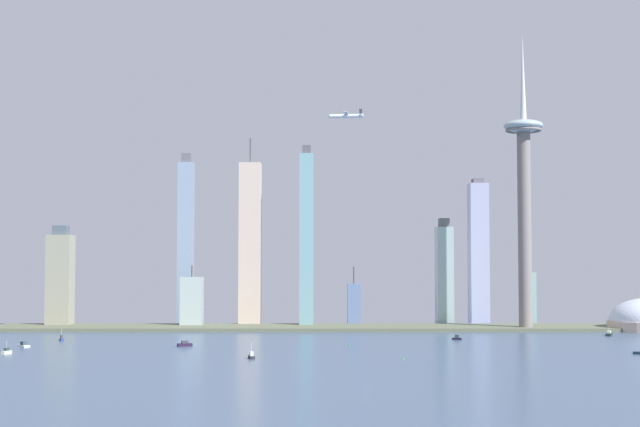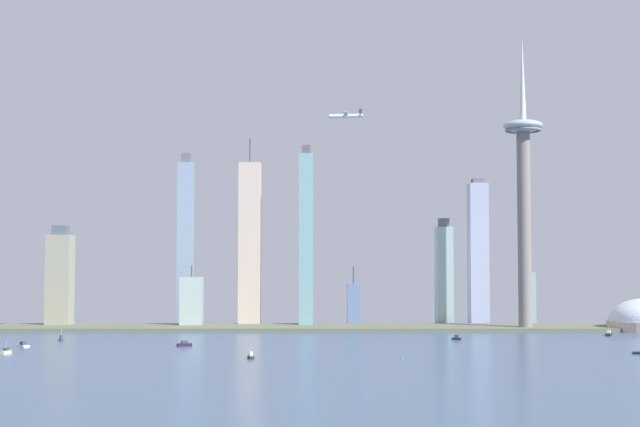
{
  "view_description": "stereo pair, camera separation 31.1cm",
  "coord_description": "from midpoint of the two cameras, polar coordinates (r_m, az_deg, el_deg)",
  "views": [
    {
      "loc": [
        -23.49,
        -467.94,
        61.84
      ],
      "look_at": [
        -20.18,
        432.43,
        111.56
      ],
      "focal_mm": 52.7,
      "sensor_mm": 36.0,
      "label": 1
    },
    {
      "loc": [
        -23.18,
        -467.94,
        61.84
      ],
      "look_at": [
        -20.18,
        432.43,
        111.56
      ],
      "focal_mm": 52.7,
      "sensor_mm": 36.0,
      "label": 2
    }
  ],
  "objects": [
    {
      "name": "skyscraper_6",
      "position": [
        933.42,
        -1.03,
        -1.55
      ],
      "size": [
        13.96,
        14.62,
        181.47
      ],
      "color": "#75A7B1",
      "rests_on": "ground"
    },
    {
      "name": "skyscraper_1",
      "position": [
        957.33,
        -4.47,
        -1.88
      ],
      "size": [
        21.62,
        24.6,
        191.59
      ],
      "color": "beige",
      "rests_on": "ground"
    },
    {
      "name": "ground_plane",
      "position": [
        472.58,
        2.69,
        -10.68
      ],
      "size": [
        6000.0,
        6000.0,
        0.0
      ],
      "primitive_type": "plane",
      "color": "#3E5572"
    },
    {
      "name": "channel_buoy_1",
      "position": [
        729.34,
        1.56,
        -7.92
      ],
      "size": [
        1.13,
        1.13,
        2.5
      ],
      "primitive_type": "cone",
      "color": "green",
      "rests_on": "ground"
    },
    {
      "name": "skyscraper_0",
      "position": [
        995.26,
        9.4,
        -2.38
      ],
      "size": [
        19.19,
        24.66,
        152.36
      ],
      "color": "#AAB0D5",
      "rests_on": "ground"
    },
    {
      "name": "boat_2",
      "position": [
        802.52,
        -15.63,
        -7.34
      ],
      "size": [
        5.51,
        7.88,
        10.71
      ],
      "rotation": [
        0.0,
        0.0,
        5.16
      ],
      "color": "navy",
      "rests_on": "ground"
    },
    {
      "name": "skyscraper_3",
      "position": [
        982.25,
        -8.36,
        -1.71
      ],
      "size": [
        16.12,
        12.44,
        178.28
      ],
      "color": "#869CB5",
      "rests_on": "ground"
    },
    {
      "name": "boat_1",
      "position": [
        730.28,
        -8.42,
        -7.86
      ],
      "size": [
        11.74,
        8.08,
        4.32
      ],
      "rotation": [
        0.0,
        0.0,
        0.44
      ],
      "color": "#251732",
      "rests_on": "ground"
    },
    {
      "name": "channel_buoy_0",
      "position": [
        628.45,
        4.86,
        -8.72
      ],
      "size": [
        1.52,
        1.52,
        1.57
      ],
      "primitive_type": "cone",
      "color": "green",
      "rests_on": "ground"
    },
    {
      "name": "skyscraper_2",
      "position": [
        971.23,
        -15.7,
        -3.88
      ],
      "size": [
        23.62,
        23.81,
        101.3
      ],
      "color": "gray",
      "rests_on": "ground"
    },
    {
      "name": "boat_6",
      "position": [
        869.26,
        16.94,
        -7.0
      ],
      "size": [
        10.32,
        16.67,
        7.92
      ],
      "rotation": [
        0.0,
        0.0,
        1.17
      ],
      "color": "#152A27",
      "rests_on": "ground"
    },
    {
      "name": "boat_3",
      "position": [
        695.58,
        -18.7,
        -7.96
      ],
      "size": [
        5.65,
        8.63,
        9.15
      ],
      "rotation": [
        0.0,
        0.0,
        4.35
      ],
      "color": "beige",
      "rests_on": "ground"
    },
    {
      "name": "airplane",
      "position": [
        952.72,
        1.37,
        5.95
      ],
      "size": [
        35.56,
        34.52,
        8.95
      ],
      "rotation": [
        0.0,
        0.0,
        3.03
      ],
      "color": "silver"
    },
    {
      "name": "waterfront_pier",
      "position": [
        913.04,
        1.28,
        -6.94
      ],
      "size": [
        679.91,
        79.61,
        3.34
      ],
      "primitive_type": "cube",
      "color": "#5E654E",
      "rests_on": "ground"
    },
    {
      "name": "observation_tower",
      "position": [
        918.97,
        12.09,
        1.9
      ],
      "size": [
        37.65,
        37.65,
        284.55
      ],
      "color": "gray",
      "rests_on": "ground"
    },
    {
      "name": "skyscraper_5",
      "position": [
        1025.16,
        12.27,
        -5.03
      ],
      "size": [
        14.54,
        24.33,
        54.21
      ],
      "color": "#8AB2A9",
      "rests_on": "ground"
    },
    {
      "name": "boat_4",
      "position": [
        629.75,
        -4.4,
        -8.63
      ],
      "size": [
        5.25,
        8.8,
        10.25
      ],
      "rotation": [
        0.0,
        0.0,
        1.86
      ],
      "color": "#252930",
      "rests_on": "ground"
    },
    {
      "name": "skyscraper_8",
      "position": [
        974.97,
        7.35,
        -3.7
      ],
      "size": [
        16.55,
        25.45,
        110.08
      ],
      "color": "#9DBBBC",
      "rests_on": "ground"
    },
    {
      "name": "boat_7",
      "position": [
        754.05,
        -17.75,
        -7.61
      ],
      "size": [
        12.2,
        13.57,
        3.84
      ],
      "rotation": [
        0.0,
        0.0,
        5.39
      ],
      "color": "white",
      "rests_on": "ground"
    },
    {
      "name": "skyscraper_4",
      "position": [
        963.47,
        1.87,
        -5.55
      ],
      "size": [
        13.06,
        24.97,
        60.46
      ],
      "color": "#6179A8",
      "rests_on": "ground"
    },
    {
      "name": "boat_5",
      "position": [
        794.17,
        8.11,
        -7.49
      ],
      "size": [
        8.1,
        5.12,
        4.14
      ],
      "rotation": [
        0.0,
        0.0,
        5.93
      ],
      "color": "black",
      "rests_on": "ground"
    },
    {
      "name": "skyscraper_7",
      "position": [
        938.14,
        -7.99,
        -5.37
      ],
      "size": [
        21.24,
        19.68,
        61.66
      ],
      "color": "#AFC2BE",
      "rests_on": "ground"
    }
  ]
}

